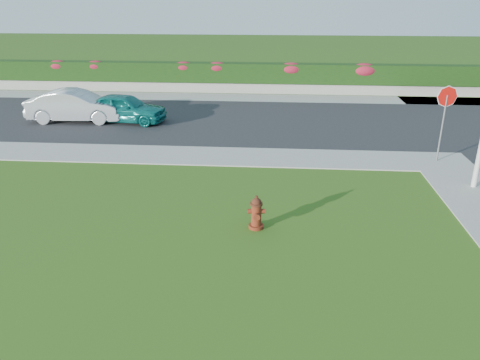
# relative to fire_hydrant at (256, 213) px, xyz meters

# --- Properties ---
(ground) EXTENTS (120.00, 120.00, 0.00)m
(ground) POSITION_rel_fire_hydrant_xyz_m (-0.76, -3.63, -0.42)
(ground) COLOR black
(ground) RESTS_ON ground
(street_far) EXTENTS (26.00, 8.00, 0.04)m
(street_far) POSITION_rel_fire_hydrant_xyz_m (-5.76, 10.37, -0.40)
(street_far) COLOR black
(street_far) RESTS_ON ground
(sidewalk_far) EXTENTS (24.00, 2.00, 0.04)m
(sidewalk_far) POSITION_rel_fire_hydrant_xyz_m (-6.76, 5.37, -0.40)
(sidewalk_far) COLOR gray
(sidewalk_far) RESTS_ON ground
(curb_corner) EXTENTS (2.00, 2.00, 0.04)m
(curb_corner) POSITION_rel_fire_hydrant_xyz_m (6.24, 5.37, -0.40)
(curb_corner) COLOR gray
(curb_corner) RESTS_ON ground
(sidewalk_beyond) EXTENTS (34.00, 2.00, 0.04)m
(sidewalk_beyond) POSITION_rel_fire_hydrant_xyz_m (-1.76, 15.37, -0.40)
(sidewalk_beyond) COLOR gray
(sidewalk_beyond) RESTS_ON ground
(retaining_wall) EXTENTS (34.00, 0.40, 0.60)m
(retaining_wall) POSITION_rel_fire_hydrant_xyz_m (-1.76, 16.87, -0.12)
(retaining_wall) COLOR gray
(retaining_wall) RESTS_ON ground
(hedge) EXTENTS (32.00, 0.90, 1.10)m
(hedge) POSITION_rel_fire_hydrant_xyz_m (-1.76, 16.97, 0.73)
(hedge) COLOR black
(hedge) RESTS_ON retaining_wall
(fire_hydrant) EXTENTS (0.45, 0.43, 0.88)m
(fire_hydrant) POSITION_rel_fire_hydrant_xyz_m (0.00, 0.00, 0.00)
(fire_hydrant) COLOR #50220C
(fire_hydrant) RESTS_ON ground
(sedan_teal) EXTENTS (3.91, 1.97, 1.28)m
(sedan_teal) POSITION_rel_fire_hydrant_xyz_m (-6.37, 9.73, 0.26)
(sedan_teal) COLOR #0D6864
(sedan_teal) RESTS_ON street_far
(sedan_silver) EXTENTS (4.34, 1.67, 1.41)m
(sedan_silver) POSITION_rel_fire_hydrant_xyz_m (-8.59, 9.70, 0.33)
(sedan_silver) COLOR #B5B9BD
(sedan_silver) RESTS_ON street_far
(stop_sign) EXTENTS (0.72, 0.16, 2.66)m
(stop_sign) POSITION_rel_fire_hydrant_xyz_m (6.09, 5.45, 1.57)
(stop_sign) COLOR slate
(stop_sign) RESTS_ON ground
(flower_clump_a) EXTENTS (1.25, 0.80, 0.62)m
(flower_clump_a) POSITION_rel_fire_hydrant_xyz_m (-12.56, 16.87, 1.03)
(flower_clump_a) COLOR #B11E39
(flower_clump_a) RESTS_ON hedge
(flower_clump_b) EXTENTS (1.21, 0.78, 0.60)m
(flower_clump_b) POSITION_rel_fire_hydrant_xyz_m (-10.26, 16.87, 1.04)
(flower_clump_b) COLOR #B11E39
(flower_clump_b) RESTS_ON hedge
(flower_clump_c) EXTENTS (1.22, 0.79, 0.61)m
(flower_clump_c) POSITION_rel_fire_hydrant_xyz_m (-5.00, 16.87, 1.04)
(flower_clump_c) COLOR #B11E39
(flower_clump_c) RESTS_ON hedge
(flower_clump_d) EXTENTS (1.26, 0.81, 0.63)m
(flower_clump_d) POSITION_rel_fire_hydrant_xyz_m (-3.04, 16.87, 1.03)
(flower_clump_d) COLOR #B11E39
(flower_clump_d) RESTS_ON hedge
(flower_clump_e) EXTENTS (1.39, 0.89, 0.69)m
(flower_clump_e) POSITION_rel_fire_hydrant_xyz_m (1.22, 16.87, 1.01)
(flower_clump_e) COLOR #B11E39
(flower_clump_e) RESTS_ON hedge
(flower_clump_f) EXTENTS (1.52, 0.98, 0.76)m
(flower_clump_f) POSITION_rel_fire_hydrant_xyz_m (5.35, 16.87, 0.98)
(flower_clump_f) COLOR #B11E39
(flower_clump_f) RESTS_ON hedge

